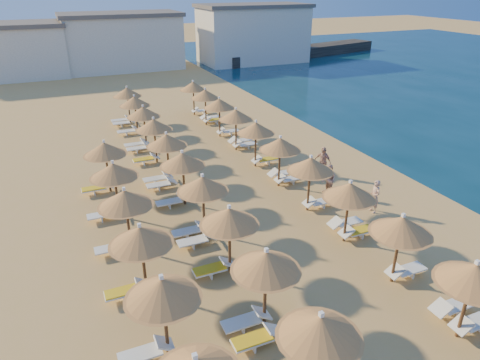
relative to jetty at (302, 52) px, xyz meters
name	(u,v)px	position (x,y,z in m)	size (l,w,h in m)	color
ground	(290,233)	(-27.92, -45.53, -0.75)	(220.00, 220.00, 0.00)	tan
jetty	(302,52)	(0.00, 0.00, 0.00)	(30.00, 4.00, 1.50)	black
hotel_blocks	(142,41)	(-25.30, 0.06, 2.95)	(48.96, 10.62, 8.10)	white
parasol_row_east	(294,155)	(-25.92, -42.24, 1.83)	(2.42, 38.03, 3.14)	brown
parasol_row_west	(192,172)	(-31.69, -42.24, 1.83)	(2.42, 38.03, 3.14)	brown
parasol_row_inland	(132,217)	(-35.20, -45.48, 1.83)	(2.42, 18.61, 3.14)	brown
loungers	(232,210)	(-29.86, -42.88, -0.41)	(12.45, 36.23, 0.66)	white
beachgoer_c	(323,161)	(-22.75, -40.40, 0.20)	(1.12, 0.46, 1.90)	tan
beachgoer_b	(329,180)	(-23.91, -42.76, 0.16)	(0.89, 0.69, 1.82)	tan
beachgoer_a	(375,196)	(-22.85, -45.40, 0.15)	(0.66, 0.43, 1.80)	tan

